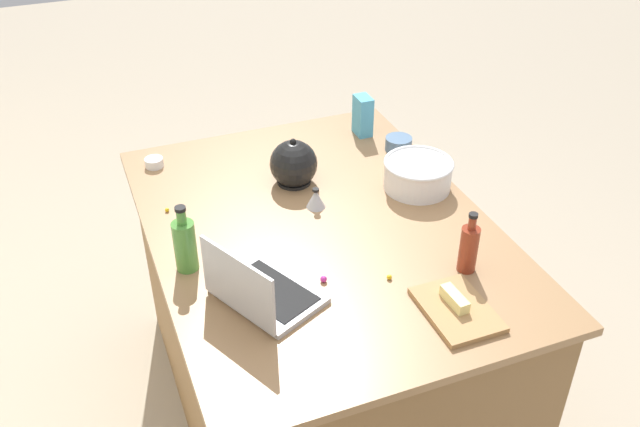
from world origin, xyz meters
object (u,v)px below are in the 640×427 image
object	(u,v)px
mixing_bowl_large	(418,174)
cutting_board	(457,310)
laptop	(259,291)
butter_stick_left	(455,299)
kettle	(294,164)
ramekin_small	(399,144)
kitchen_timer	(316,198)
bottle_olive	(185,244)
bottle_soy	(469,248)
ramekin_medium	(154,162)
candy_bag	(363,116)

from	to	relation	value
mixing_bowl_large	cutting_board	xyz separation A→B (m)	(-0.66, 0.22, -0.05)
laptop	butter_stick_left	distance (m)	0.58
cutting_board	kettle	bearing A→B (deg)	13.11
ramekin_small	kitchen_timer	bearing A→B (deg)	120.18
butter_stick_left	ramekin_small	distance (m)	0.97
kitchen_timer	bottle_olive	bearing A→B (deg)	109.35
bottle_soy	kettle	world-z (taller)	bottle_soy
bottle_soy	bottle_olive	size ratio (longest dim) A/B	0.92
bottle_olive	kitchen_timer	world-z (taller)	bottle_olive
kettle	ramekin_medium	distance (m)	0.57
mixing_bowl_large	cutting_board	size ratio (longest dim) A/B	0.98
laptop	kettle	distance (m)	0.70
laptop	cutting_board	xyz separation A→B (m)	(-0.25, -0.53, -0.04)
bottle_olive	candy_bag	xyz separation A→B (m)	(0.63, -0.89, -0.01)
bottle_olive	ramekin_medium	size ratio (longest dim) A/B	3.24
butter_stick_left	kettle	bearing A→B (deg)	13.39
bottle_soy	cutting_board	distance (m)	0.22
laptop	bottle_soy	size ratio (longest dim) A/B	1.76
ramekin_small	bottle_soy	bearing A→B (deg)	168.93
bottle_olive	bottle_soy	bearing A→B (deg)	-111.89
kettle	butter_stick_left	xyz separation A→B (m)	(-0.84, -0.20, -0.04)
kettle	candy_bag	distance (m)	0.48
bottle_olive	cutting_board	distance (m)	0.85
cutting_board	kitchen_timer	distance (m)	0.70
kitchen_timer	bottle_soy	bearing A→B (deg)	-148.19
laptop	ramekin_medium	world-z (taller)	laptop
laptop	kettle	size ratio (longest dim) A/B	1.76
butter_stick_left	candy_bag	bearing A→B (deg)	-10.37
kettle	ramekin_small	distance (m)	0.49
candy_bag	kitchen_timer	bearing A→B (deg)	139.51
bottle_soy	cutting_board	bearing A→B (deg)	141.70
mixing_bowl_large	bottle_soy	bearing A→B (deg)	170.16
ramekin_small	cutting_board	bearing A→B (deg)	163.32
ramekin_medium	kitchen_timer	xyz separation A→B (m)	(-0.50, -0.49, 0.02)
butter_stick_left	cutting_board	bearing A→B (deg)	180.00
butter_stick_left	ramekin_medium	distance (m)	1.34
bottle_soy	ramekin_small	bearing A→B (deg)	-11.07
laptop	butter_stick_left	bearing A→B (deg)	-113.62
laptop	ramekin_medium	xyz separation A→B (m)	(0.92, 0.14, -0.03)
kettle	candy_bag	size ratio (longest dim) A/B	1.25
bottle_olive	ramekin_small	size ratio (longest dim) A/B	2.14
mixing_bowl_large	kitchen_timer	bearing A→B (deg)	87.72
ramekin_medium	kitchen_timer	bearing A→B (deg)	-135.65
bottle_soy	candy_bag	world-z (taller)	bottle_soy
bottle_olive	mixing_bowl_large	bearing A→B (deg)	-79.88
bottle_olive	kettle	xyz separation A→B (m)	(0.37, -0.49, -0.01)
kitchen_timer	butter_stick_left	bearing A→B (deg)	-164.27
butter_stick_left	mixing_bowl_large	bearing A→B (deg)	-18.68
kitchen_timer	candy_bag	distance (m)	0.60
bottle_soy	kitchen_timer	bearing A→B (deg)	31.81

